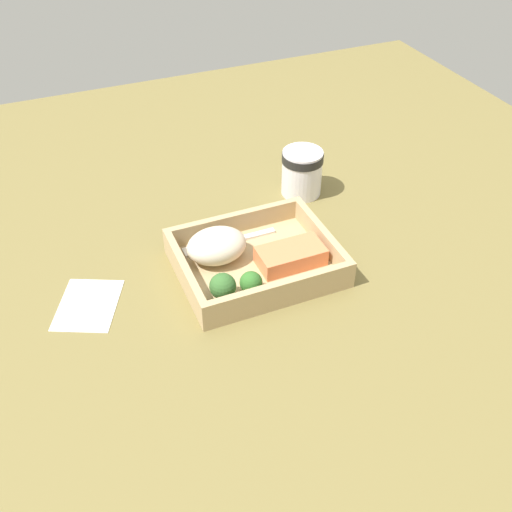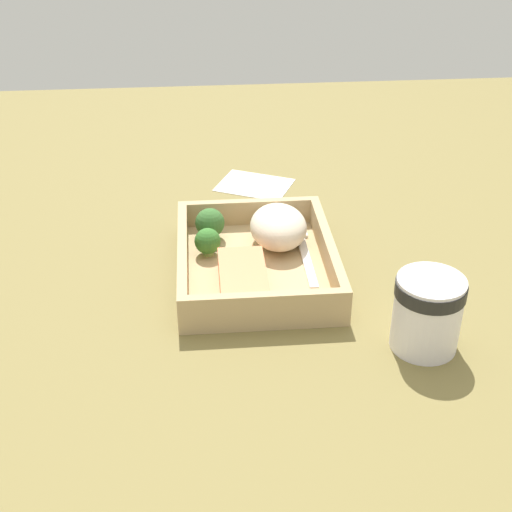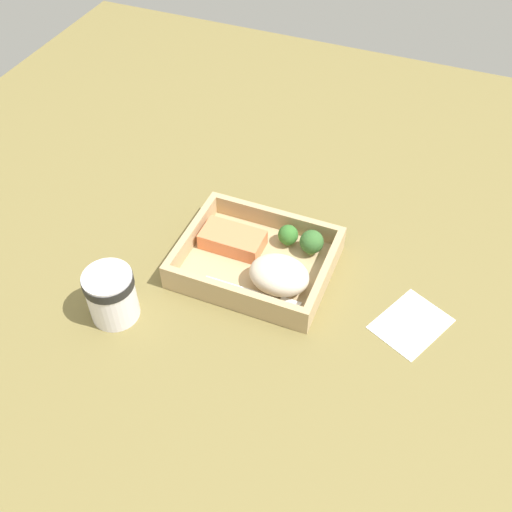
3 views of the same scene
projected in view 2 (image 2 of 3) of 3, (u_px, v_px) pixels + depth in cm
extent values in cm
cube|color=olive|center=(256.00, 280.00, 93.82)|extent=(160.00, 160.00, 2.00)
cube|color=tan|center=(256.00, 270.00, 93.00)|extent=(24.88, 20.02, 1.20)
cube|color=tan|center=(328.00, 251.00, 92.46)|extent=(24.88, 1.20, 3.58)
cube|color=tan|center=(183.00, 257.00, 91.07)|extent=(24.88, 1.20, 3.58)
cube|color=tan|center=(265.00, 307.00, 81.66)|extent=(1.20, 17.62, 3.58)
cube|color=tan|center=(249.00, 212.00, 101.87)|extent=(1.20, 17.62, 3.58)
cube|color=#F07E4E|center=(243.00, 279.00, 87.39)|extent=(10.67, 5.77, 2.91)
ellipsoid|color=beige|center=(278.00, 227.00, 96.14)|extent=(9.76, 7.66, 5.37)
cylinder|color=#87A85B|center=(210.00, 234.00, 98.51)|extent=(1.54, 1.54, 1.36)
sphere|color=#36662D|center=(210.00, 223.00, 97.59)|extent=(4.05, 4.05, 4.05)
cylinder|color=#81AD60|center=(208.00, 251.00, 94.84)|extent=(1.32, 1.32, 1.13)
sphere|color=#346E29|center=(208.00, 241.00, 94.05)|extent=(3.48, 3.48, 3.48)
cube|color=white|center=(307.00, 260.00, 93.45)|extent=(12.40, 1.13, 0.44)
cube|color=white|center=(299.00, 231.00, 100.19)|extent=(3.41, 2.21, 0.44)
cylinder|color=white|center=(427.00, 313.00, 78.13)|extent=(7.48, 7.48, 8.82)
cylinder|color=black|center=(431.00, 289.00, 76.47)|extent=(7.71, 7.71, 1.59)
cube|color=white|center=(254.00, 185.00, 116.23)|extent=(12.67, 13.94, 0.24)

